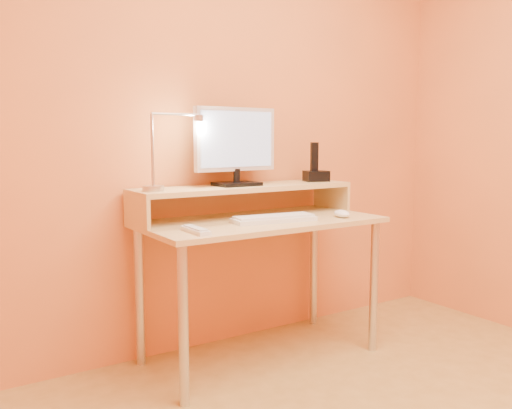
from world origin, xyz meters
TOP-DOWN VIEW (x-y plane):
  - wall_back at (0.00, 1.50)m, footprint 3.00×0.04m
  - desk_leg_fl at (-0.55, 0.93)m, footprint 0.04×0.04m
  - desk_leg_fr at (0.55, 0.93)m, footprint 0.04×0.04m
  - desk_leg_bl at (-0.55, 1.43)m, footprint 0.04×0.04m
  - desk_leg_br at (0.55, 1.43)m, footprint 0.04×0.04m
  - desk_lower at (0.00, 1.18)m, footprint 1.20×0.60m
  - shelf_riser_left at (-0.59, 1.33)m, footprint 0.02×0.30m
  - shelf_riser_right at (0.59, 1.33)m, footprint 0.02×0.30m
  - desk_shelf at (0.00, 1.33)m, footprint 1.20×0.30m
  - monitor_foot at (-0.05, 1.33)m, footprint 0.22×0.16m
  - monitor_neck at (-0.05, 1.33)m, footprint 0.04×0.04m
  - monitor_panel at (-0.05, 1.34)m, footprint 0.48×0.06m
  - monitor_back at (-0.05, 1.36)m, footprint 0.43×0.04m
  - monitor_screen at (-0.05, 1.32)m, footprint 0.43×0.03m
  - lamp_base at (-0.52, 1.30)m, footprint 0.10×0.10m
  - lamp_post at (-0.52, 1.30)m, footprint 0.01×0.01m
  - lamp_arm at (-0.40, 1.30)m, footprint 0.24×0.01m
  - lamp_head at (-0.28, 1.30)m, footprint 0.04×0.04m
  - lamp_bulb at (-0.28, 1.30)m, footprint 0.03×0.03m
  - phone_dock at (0.48, 1.33)m, footprint 0.15×0.13m
  - phone_handset at (0.46, 1.33)m, footprint 0.05×0.04m
  - phone_led at (0.52, 1.28)m, footprint 0.01×0.00m
  - keyboard at (0.01, 1.08)m, footprint 0.43×0.19m
  - mouse at (0.39, 1.01)m, footprint 0.09×0.13m
  - remote_control at (-0.45, 1.01)m, footprint 0.06×0.20m

SIDE VIEW (x-z plane):
  - desk_leg_fl at x=-0.55m, z-range 0.00..0.69m
  - desk_leg_fr at x=0.55m, z-range 0.00..0.69m
  - desk_leg_bl at x=-0.55m, z-range 0.00..0.69m
  - desk_leg_br at x=0.55m, z-range 0.00..0.69m
  - desk_lower at x=0.00m, z-range 0.70..0.72m
  - remote_control at x=-0.45m, z-range 0.72..0.74m
  - keyboard at x=0.01m, z-range 0.72..0.74m
  - mouse at x=0.39m, z-range 0.72..0.76m
  - shelf_riser_left at x=-0.59m, z-range 0.72..0.85m
  - shelf_riser_right at x=0.59m, z-range 0.72..0.85m
  - desk_shelf at x=0.00m, z-range 0.86..0.88m
  - monitor_foot at x=-0.05m, z-range 0.88..0.90m
  - lamp_base at x=-0.52m, z-range 0.88..0.90m
  - phone_dock at x=0.48m, z-range 0.88..0.94m
  - phone_led at x=0.52m, z-range 0.89..0.93m
  - monitor_neck at x=-0.05m, z-range 0.90..0.97m
  - phone_handset at x=0.46m, z-range 0.94..1.10m
  - lamp_post at x=-0.52m, z-range 0.91..1.24m
  - monitor_panel at x=-0.05m, z-range 0.96..1.28m
  - monitor_back at x=-0.05m, z-range 0.98..1.26m
  - monitor_screen at x=-0.05m, z-range 0.98..1.26m
  - lamp_bulb at x=-0.28m, z-range 1.20..1.21m
  - lamp_head at x=-0.28m, z-range 1.21..1.24m
  - lamp_arm at x=-0.40m, z-range 1.23..1.24m
  - wall_back at x=0.00m, z-range 0.00..2.50m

